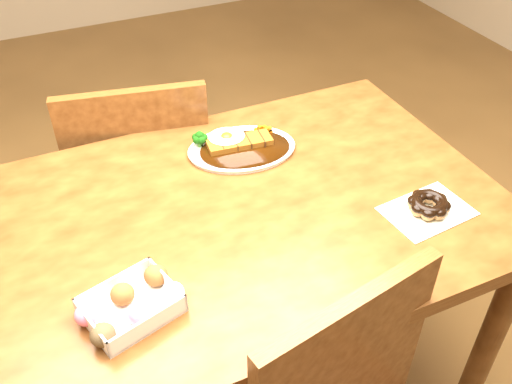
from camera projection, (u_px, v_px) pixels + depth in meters
name	position (u px, v px, depth m)	size (l,w,h in m)	color
table	(239.00, 241.00, 1.34)	(1.20, 0.80, 0.75)	#46230E
chair_far	(143.00, 182.00, 1.80)	(0.49, 0.49, 0.87)	#46230E
katsu_curry_plate	(240.00, 146.00, 1.45)	(0.30, 0.24, 0.05)	white
donut_box	(131.00, 305.00, 1.04)	(0.20, 0.17, 0.05)	white
pon_de_ring	(429.00, 205.00, 1.26)	(0.20, 0.15, 0.04)	silver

